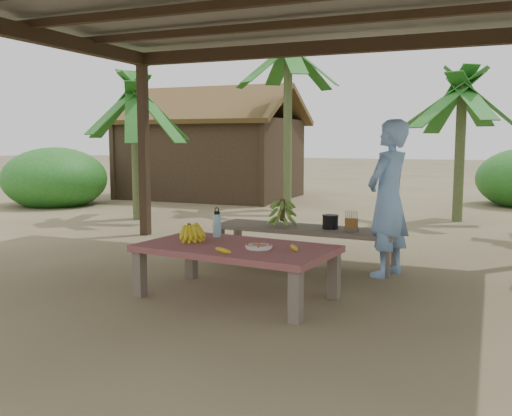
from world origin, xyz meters
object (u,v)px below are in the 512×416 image
at_px(plate, 259,247).
at_px(cooking_pot, 330,222).
at_px(bench, 305,232).
at_px(ripe_banana_bunch, 189,231).
at_px(work_table, 236,252).
at_px(woman, 388,199).
at_px(water_flask, 217,224).

distance_m(plate, cooking_pot, 1.72).
xyz_separation_m(bench, ripe_banana_bunch, (-0.70, -1.57, 0.20)).
bearing_deg(work_table, woman, 57.51).
distance_m(ripe_banana_bunch, woman, 2.20).
bearing_deg(woman, cooking_pot, -87.77).
bearing_deg(bench, work_table, -92.18).
bearing_deg(work_table, plate, -7.96).
xyz_separation_m(water_flask, cooking_pot, (0.85, 1.27, -0.10)).
bearing_deg(ripe_banana_bunch, water_flask, 64.08).
bearing_deg(plate, work_table, 165.31).
bearing_deg(ripe_banana_bunch, woman, 38.80).
xyz_separation_m(work_table, woman, (1.16, 1.43, 0.42)).
bearing_deg(water_flask, cooking_pot, 56.29).
bearing_deg(ripe_banana_bunch, plate, -9.19).
relative_size(work_table, water_flask, 6.26).
bearing_deg(bench, plate, -83.27).
xyz_separation_m(ripe_banana_bunch, plate, (0.79, -0.13, -0.08)).
relative_size(ripe_banana_bunch, cooking_pot, 1.69).
relative_size(work_table, cooking_pot, 10.46).
bearing_deg(plate, ripe_banana_bunch, 170.81).
bearing_deg(woman, plate, -11.69).
height_order(ripe_banana_bunch, woman, woman).
height_order(bench, woman, woman).
height_order(plate, water_flask, water_flask).
relative_size(work_table, plate, 7.62).
bearing_deg(bench, ripe_banana_bunch, -110.40).
bearing_deg(ripe_banana_bunch, bench, 66.14).
xyz_separation_m(ripe_banana_bunch, water_flask, (0.15, 0.31, 0.03)).
relative_size(water_flask, woman, 0.18).
bearing_deg(cooking_pot, plate, -96.92).
bearing_deg(ripe_banana_bunch, cooking_pot, 57.72).
bearing_deg(plate, cooking_pot, 83.08).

